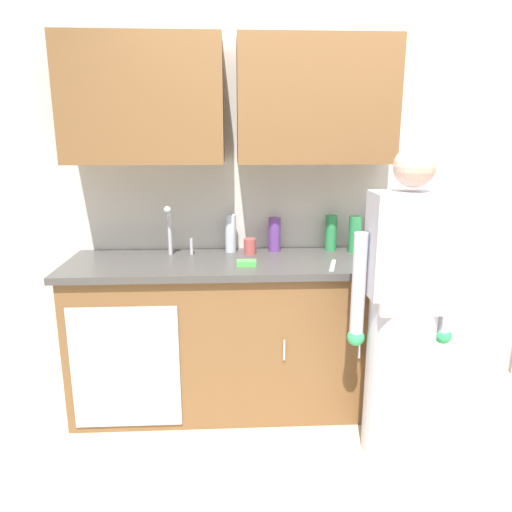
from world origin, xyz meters
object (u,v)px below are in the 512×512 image
(bottle_water_tall, at_px, (355,234))
(cup_by_sink, at_px, (250,246))
(bottle_soap, at_px, (274,234))
(bottle_dish_liquid, at_px, (331,233))
(knife_on_counter, at_px, (333,265))
(bottle_water_short, at_px, (374,232))
(bottle_cleaner_spray, at_px, (231,233))
(sponge, at_px, (246,263))
(person_at_sink, at_px, (402,330))
(sink, at_px, (175,263))

(bottle_water_tall, xyz_separation_m, cup_by_sink, (-0.67, -0.02, -0.06))
(bottle_soap, bearing_deg, bottle_dish_liquid, 0.62)
(knife_on_counter, bearing_deg, bottle_dish_liquid, 5.97)
(bottle_water_tall, bearing_deg, bottle_soap, 174.15)
(bottle_water_tall, bearing_deg, bottle_water_short, 26.54)
(bottle_cleaner_spray, height_order, bottle_water_tall, bottle_cleaner_spray)
(bottle_water_tall, distance_m, knife_on_counter, 0.40)
(bottle_cleaner_spray, bearing_deg, bottle_water_tall, -3.34)
(sponge, bearing_deg, bottle_water_short, 23.71)
(bottle_water_short, xyz_separation_m, knife_on_counter, (-0.34, -0.40, -0.11))
(bottle_dish_liquid, bearing_deg, bottle_water_short, 2.87)
(person_at_sink, xyz_separation_m, bottle_water_short, (0.05, 0.76, 0.36))
(bottle_water_short, height_order, sponge, bottle_water_short)
(bottle_dish_liquid, bearing_deg, bottle_water_tall, -21.42)
(person_at_sink, distance_m, bottle_water_tall, 0.78)
(bottle_water_tall, bearing_deg, sink, -172.01)
(bottle_dish_liquid, distance_m, knife_on_counter, 0.40)
(bottle_soap, xyz_separation_m, sponge, (-0.19, -0.35, -0.09))
(sink, xyz_separation_m, bottle_water_short, (1.26, 0.23, 0.13))
(person_at_sink, height_order, bottle_cleaner_spray, person_at_sink)
(cup_by_sink, bearing_deg, bottle_soap, 24.51)
(bottle_water_short, xyz_separation_m, sponge, (-0.84, -0.37, -0.10))
(cup_by_sink, relative_size, knife_on_counter, 0.41)
(person_at_sink, xyz_separation_m, bottle_soap, (-0.59, 0.74, 0.36))
(sponge, bearing_deg, knife_on_counter, -3.58)
(sink, height_order, person_at_sink, person_at_sink)
(knife_on_counter, relative_size, sponge, 2.18)
(sink, xyz_separation_m, person_at_sink, (1.21, -0.53, -0.23))
(bottle_soap, xyz_separation_m, cup_by_sink, (-0.16, -0.07, -0.06))
(cup_by_sink, relative_size, sponge, 0.89)
(bottle_soap, height_order, bottle_water_short, bottle_water_short)
(bottle_soap, distance_m, sponge, 0.41)
(sink, xyz_separation_m, bottle_cleaner_spray, (0.34, 0.20, 0.13))
(knife_on_counter, bearing_deg, bottle_water_short, -25.62)
(cup_by_sink, height_order, knife_on_counter, cup_by_sink)
(bottle_water_short, relative_size, knife_on_counter, 0.95)
(bottle_soap, distance_m, cup_by_sink, 0.19)
(bottle_water_tall, height_order, knife_on_counter, bottle_water_tall)
(person_at_sink, bearing_deg, sink, 156.31)
(bottle_dish_liquid, xyz_separation_m, bottle_water_short, (0.28, 0.01, -0.00))
(bottle_soap, bearing_deg, person_at_sink, -51.28)
(person_at_sink, distance_m, bottle_water_short, 0.84)
(bottle_soap, relative_size, sponge, 1.95)
(knife_on_counter, height_order, sponge, sponge)
(cup_by_sink, bearing_deg, bottle_dish_liquid, 8.36)
(bottle_dish_liquid, height_order, bottle_soap, bottle_dish_liquid)
(bottle_water_short, bearing_deg, bottle_water_tall, -153.46)
(bottle_water_short, bearing_deg, bottle_soap, -178.40)
(bottle_water_tall, relative_size, sponge, 2.06)
(bottle_water_short, relative_size, sponge, 2.07)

